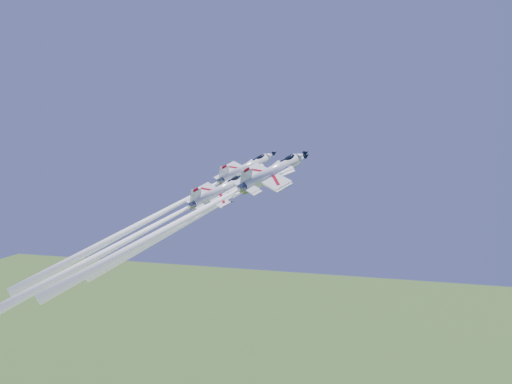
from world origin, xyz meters
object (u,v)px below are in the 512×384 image
(jet_right, at_px, (198,212))
(jet_slot, at_px, (143,231))
(jet_lead, at_px, (216,206))
(jet_left, at_px, (167,210))

(jet_right, distance_m, jet_slot, 10.19)
(jet_right, bearing_deg, jet_slot, -134.24)
(jet_lead, distance_m, jet_left, 9.31)
(jet_slot, bearing_deg, jet_left, 122.90)
(jet_lead, xyz_separation_m, jet_slot, (-8.91, -12.01, -3.41))
(jet_lead, relative_size, jet_slot, 0.99)
(jet_left, xyz_separation_m, jet_right, (9.31, -7.27, 0.91))
(jet_slot, bearing_deg, jet_lead, 86.40)
(jet_left, height_order, jet_right, jet_left)
(jet_left, distance_m, jet_slot, 9.74)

